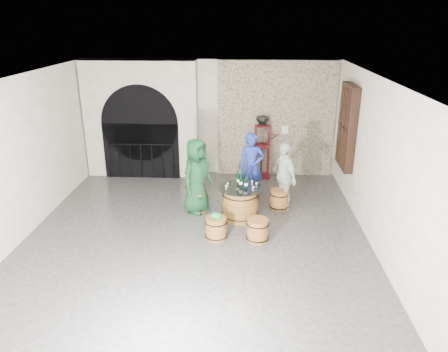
# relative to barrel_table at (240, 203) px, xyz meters

# --- Properties ---
(ground) EXTENTS (8.00, 8.00, 0.00)m
(ground) POSITION_rel_barrel_table_xyz_m (-0.88, -1.02, -0.37)
(ground) COLOR #2B2B2E
(ground) RESTS_ON ground
(wall_back) EXTENTS (8.00, 0.00, 8.00)m
(wall_back) POSITION_rel_barrel_table_xyz_m (-0.88, 2.98, 1.23)
(wall_back) COLOR silver
(wall_back) RESTS_ON ground
(wall_front) EXTENTS (8.00, 0.00, 8.00)m
(wall_front) POSITION_rel_barrel_table_xyz_m (-0.88, -5.02, 1.23)
(wall_front) COLOR silver
(wall_front) RESTS_ON ground
(wall_left) EXTENTS (0.00, 8.00, 8.00)m
(wall_left) POSITION_rel_barrel_table_xyz_m (-4.38, -1.02, 1.23)
(wall_left) COLOR silver
(wall_left) RESTS_ON ground
(wall_right) EXTENTS (0.00, 8.00, 8.00)m
(wall_right) POSITION_rel_barrel_table_xyz_m (2.62, -1.02, 1.23)
(wall_right) COLOR silver
(wall_right) RESTS_ON ground
(ceiling) EXTENTS (8.00, 8.00, 0.00)m
(ceiling) POSITION_rel_barrel_table_xyz_m (-0.88, -1.02, 2.83)
(ceiling) COLOR beige
(ceiling) RESTS_ON wall_back
(stone_facing_panel) EXTENTS (3.20, 0.12, 3.18)m
(stone_facing_panel) POSITION_rel_barrel_table_xyz_m (0.92, 2.92, 1.23)
(stone_facing_panel) COLOR gray
(stone_facing_panel) RESTS_ON ground
(arched_opening) EXTENTS (3.10, 0.60, 3.19)m
(arched_opening) POSITION_rel_barrel_table_xyz_m (-2.78, 2.72, 1.21)
(arched_opening) COLOR silver
(arched_opening) RESTS_ON ground
(shuttered_window) EXTENTS (0.23, 1.10, 2.00)m
(shuttered_window) POSITION_rel_barrel_table_xyz_m (2.50, 1.38, 1.43)
(shuttered_window) COLOR black
(shuttered_window) RESTS_ON wall_right
(barrel_table) EXTENTS (0.97, 0.97, 0.75)m
(barrel_table) POSITION_rel_barrel_table_xyz_m (0.00, 0.00, 0.00)
(barrel_table) COLOR brown
(barrel_table) RESTS_ON ground
(barrel_stool_left) EXTENTS (0.46, 0.46, 0.47)m
(barrel_stool_left) POSITION_rel_barrel_table_xyz_m (-1.01, 0.35, -0.14)
(barrel_stool_left) COLOR brown
(barrel_stool_left) RESTS_ON ground
(barrel_stool_far) EXTENTS (0.46, 0.46, 0.47)m
(barrel_stool_far) POSITION_rel_barrel_table_xyz_m (0.23, 1.04, -0.14)
(barrel_stool_far) COLOR brown
(barrel_stool_far) RESTS_ON ground
(barrel_stool_right) EXTENTS (0.46, 0.46, 0.47)m
(barrel_stool_right) POSITION_rel_barrel_table_xyz_m (0.91, 0.56, -0.14)
(barrel_stool_right) COLOR brown
(barrel_stool_right) RESTS_ON ground
(barrel_stool_near_right) EXTENTS (0.46, 0.46, 0.47)m
(barrel_stool_near_right) POSITION_rel_barrel_table_xyz_m (0.37, -1.00, -0.14)
(barrel_stool_near_right) COLOR brown
(barrel_stool_near_right) RESTS_ON ground
(barrel_stool_near_left) EXTENTS (0.46, 0.46, 0.47)m
(barrel_stool_near_left) POSITION_rel_barrel_table_xyz_m (-0.47, -0.96, -0.14)
(barrel_stool_near_left) COLOR brown
(barrel_stool_near_left) RESTS_ON ground
(green_cap) EXTENTS (0.25, 0.21, 0.11)m
(green_cap) POSITION_rel_barrel_table_xyz_m (-0.46, -0.96, 0.15)
(green_cap) COLOR #0D933C
(green_cap) RESTS_ON barrel_stool_near_left
(person_green) EXTENTS (0.94, 1.02, 1.74)m
(person_green) POSITION_rel_barrel_table_xyz_m (-0.99, 0.34, 0.50)
(person_green) COLOR #0F381F
(person_green) RESTS_ON ground
(person_blue) EXTENTS (0.63, 0.43, 1.67)m
(person_blue) POSITION_rel_barrel_table_xyz_m (0.25, 1.15, 0.46)
(person_blue) COLOR navy
(person_blue) RESTS_ON ground
(person_white) EXTENTS (0.76, 1.02, 1.61)m
(person_white) POSITION_rel_barrel_table_xyz_m (0.99, 0.61, 0.43)
(person_white) COLOR silver
(person_white) RESTS_ON ground
(wine_bottle_left) EXTENTS (0.08, 0.08, 0.32)m
(wine_bottle_left) POSITION_rel_barrel_table_xyz_m (0.01, 0.02, 0.51)
(wine_bottle_left) COLOR black
(wine_bottle_left) RESTS_ON barrel_table
(wine_bottle_center) EXTENTS (0.08, 0.08, 0.32)m
(wine_bottle_center) POSITION_rel_barrel_table_xyz_m (0.12, -0.05, 0.51)
(wine_bottle_center) COLOR black
(wine_bottle_center) RESTS_ON barrel_table
(wine_bottle_right) EXTENTS (0.08, 0.08, 0.32)m
(wine_bottle_right) POSITION_rel_barrel_table_xyz_m (-0.05, 0.18, 0.51)
(wine_bottle_right) COLOR black
(wine_bottle_right) RESTS_ON barrel_table
(tasting_glass_a) EXTENTS (0.05, 0.05, 0.10)m
(tasting_glass_a) POSITION_rel_barrel_table_xyz_m (-0.31, -0.12, 0.43)
(tasting_glass_a) COLOR #BF6625
(tasting_glass_a) RESTS_ON barrel_table
(tasting_glass_b) EXTENTS (0.05, 0.05, 0.10)m
(tasting_glass_b) POSITION_rel_barrel_table_xyz_m (0.35, 0.06, 0.43)
(tasting_glass_b) COLOR #BF6625
(tasting_glass_b) RESTS_ON barrel_table
(tasting_glass_c) EXTENTS (0.05, 0.05, 0.10)m
(tasting_glass_c) POSITION_rel_barrel_table_xyz_m (-0.07, 0.21, 0.43)
(tasting_glass_c) COLOR #BF6625
(tasting_glass_c) RESTS_ON barrel_table
(tasting_glass_d) EXTENTS (0.05, 0.05, 0.10)m
(tasting_glass_d) POSITION_rel_barrel_table_xyz_m (0.26, 0.19, 0.43)
(tasting_glass_d) COLOR #BF6625
(tasting_glass_d) RESTS_ON barrel_table
(tasting_glass_e) EXTENTS (0.05, 0.05, 0.10)m
(tasting_glass_e) POSITION_rel_barrel_table_xyz_m (0.28, -0.16, 0.43)
(tasting_glass_e) COLOR #BF6625
(tasting_glass_e) RESTS_ON barrel_table
(tasting_glass_f) EXTENTS (0.05, 0.05, 0.10)m
(tasting_glass_f) POSITION_rel_barrel_table_xyz_m (-0.28, 0.03, 0.43)
(tasting_glass_f) COLOR #BF6625
(tasting_glass_f) RESTS_ON barrel_table
(side_barrel) EXTENTS (0.43, 0.43, 0.57)m
(side_barrel) POSITION_rel_barrel_table_xyz_m (-1.26, 1.70, -0.09)
(side_barrel) COLOR brown
(side_barrel) RESTS_ON ground
(corking_press) EXTENTS (0.71, 0.39, 1.73)m
(corking_press) POSITION_rel_barrel_table_xyz_m (0.54, 2.64, 0.64)
(corking_press) COLOR #4B0C12
(corking_press) RESTS_ON ground
(control_box) EXTENTS (0.18, 0.10, 0.22)m
(control_box) POSITION_rel_barrel_table_xyz_m (1.17, 2.84, 0.98)
(control_box) COLOR silver
(control_box) RESTS_ON wall_back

